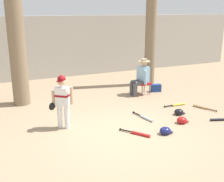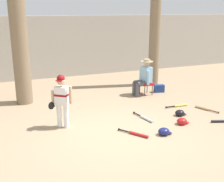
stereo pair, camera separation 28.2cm
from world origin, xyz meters
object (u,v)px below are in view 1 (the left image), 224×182
Objects in this scene: bat_aluminum_silver at (145,118)px; bat_red_barrel at (138,134)px; young_ballplayer at (62,98)px; bat_wood_tan at (202,107)px; tree_near_player at (15,22)px; batting_helmet_black at (179,112)px; batting_helmet_red at (182,120)px; batting_helmet_navy at (165,131)px; tree_behind_spectator at (151,29)px; handbag_beside_stool at (156,88)px; folding_stool at (143,84)px; seated_spectator at (141,76)px; bat_yellow_trainer at (177,105)px; bat_black_composite at (222,119)px.

bat_red_barrel is (-0.64, -0.79, 0.00)m from bat_aluminum_silver.
young_ballplayer is at bearing 171.50° from bat_aluminum_silver.
young_ballplayer is 2.24m from bat_aluminum_silver.
bat_wood_tan is at bearing 0.84° from bat_aluminum_silver.
young_ballplayer is 1.90× the size of bat_wood_tan.
bat_aluminum_silver is (2.77, -2.60, -2.39)m from tree_near_player.
batting_helmet_red is (-0.30, -0.52, 0.00)m from batting_helmet_black.
tree_behind_spectator is at bearing 63.46° from batting_helmet_navy.
bat_aluminum_silver and bat_wood_tan have the same top height.
batting_helmet_red is at bearing -109.57° from handbag_beside_stool.
batting_helmet_red is (-0.39, -2.60, -0.29)m from folding_stool.
bat_aluminum_silver is (-0.99, -1.97, -0.61)m from seated_spectator.
bat_red_barrel is 0.94× the size of bat_yellow_trainer.
batting_helmet_navy is (-1.80, -0.08, 0.05)m from bat_black_composite.
folding_stool is 1.41× the size of batting_helmet_red.
tree_behind_spectator is 11.16× the size of folding_stool.
handbag_beside_stool is (3.75, 1.75, -0.61)m from young_ballplayer.
bat_red_barrel is at bearing -162.37° from bat_wood_tan.
bat_aluminum_silver is 1.12× the size of bat_yellow_trainer.
handbag_beside_stool reaches higher than bat_wood_tan.
bat_black_composite is at bearing -77.28° from folding_stool.
young_ballplayer is at bearing 172.24° from batting_helmet_black.
batting_helmet_red is at bearing -18.61° from young_ballplayer.
tree_behind_spectator is 3.73× the size of young_ballplayer.
young_ballplayer reaches higher than bat_aluminum_silver.
handbag_beside_stool is at bearing 97.43° from bat_wood_tan.
tree_behind_spectator is 5.07m from young_ballplayer.
seated_spectator is (3.76, -0.63, -1.79)m from tree_near_player.
bat_yellow_trainer is at bearing 58.30° from batting_helmet_red.
folding_stool is 0.61× the size of bat_yellow_trainer.
bat_black_composite is (0.09, -2.98, -0.10)m from handbag_beside_stool.
handbag_beside_stool is 0.49× the size of bat_wood_tan.
bat_black_composite is (3.84, -1.23, -0.71)m from young_ballplayer.
bat_yellow_trainer is (-0.34, 1.44, -0.00)m from bat_black_composite.
tree_behind_spectator is 4.94m from batting_helmet_navy.
bat_aluminum_silver is 2.56× the size of batting_helmet_red.
bat_yellow_trainer is at bearing -74.06° from seated_spectator.
seated_spectator reaches higher than batting_helmet_navy.
bat_wood_tan is (0.27, -2.03, -0.10)m from handbag_beside_stool.
batting_helmet_red is (0.69, -0.63, 0.04)m from bat_aluminum_silver.
bat_black_composite is (4.51, -3.51, -2.39)m from tree_near_player.
handbag_beside_stool is at bearing 73.15° from batting_helmet_black.
batting_helmet_red is (1.34, 0.16, 0.04)m from bat_red_barrel.
tree_near_player is 5.28m from batting_helmet_red.
seated_spectator is 1.62m from bat_yellow_trainer.
handbag_beside_stool is 2.86m from batting_helmet_red.
handbag_beside_stool is at bearing 8.18° from seated_spectator.
tree_behind_spectator is at bearing 47.91° from seated_spectator.
bat_black_composite is at bearing -15.30° from batting_helmet_red.
young_ballplayer is at bearing 142.98° from bat_red_barrel.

